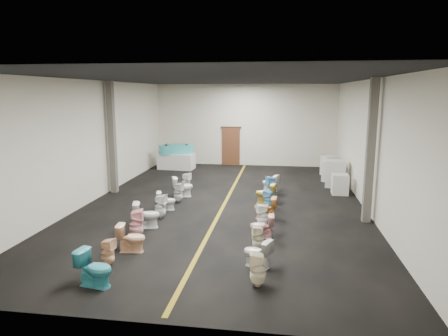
{
  "coord_description": "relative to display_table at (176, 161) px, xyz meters",
  "views": [
    {
      "loc": [
        2.03,
        -14.2,
        4.04
      ],
      "look_at": [
        -0.18,
        1.0,
        1.13
      ],
      "focal_mm": 32.0,
      "sensor_mm": 36.0,
      "label": 1
    }
  ],
  "objects": [
    {
      "name": "wall_front",
      "position": [
        3.54,
        -14.31,
        1.83
      ],
      "size": [
        10.0,
        0.0,
        10.0
      ],
      "primitive_type": "plane",
      "rotation": [
        -1.57,
        0.0,
        0.0
      ],
      "color": "beige",
      "rests_on": "ground"
    },
    {
      "name": "toilet_right_7",
      "position": [
        5.03,
        -6.11,
        -0.04
      ],
      "size": [
        0.8,
        0.54,
        0.75
      ],
      "primitive_type": "imported",
      "rotation": [
        0.0,
        0.0,
        -1.74
      ],
      "color": "gold",
      "rests_on": "floor"
    },
    {
      "name": "toilet_right_6",
      "position": [
        5.17,
        -6.96,
        -0.06
      ],
      "size": [
        0.43,
        0.42,
        0.71
      ],
      "primitive_type": "imported",
      "rotation": [
        0.0,
        0.0,
        -1.99
      ],
      "color": "#68B1D8",
      "rests_on": "floor"
    },
    {
      "name": "toilet_right_2",
      "position": [
        5.04,
        -10.73,
        -0.07
      ],
      "size": [
        0.37,
        0.37,
        0.7
      ],
      "primitive_type": "imported",
      "rotation": [
        0.0,
        0.0,
        -1.4
      ],
      "color": "beige",
      "rests_on": "floor"
    },
    {
      "name": "toilet_right_5",
      "position": [
        5.1,
        -7.98,
        -0.05
      ],
      "size": [
        0.74,
        0.45,
        0.74
      ],
      "primitive_type": "imported",
      "rotation": [
        0.0,
        0.0,
        -1.62
      ],
      "color": "gold",
      "rests_on": "floor"
    },
    {
      "name": "appliance_crate_c",
      "position": [
        7.94,
        -1.87,
        0.05
      ],
      "size": [
        1.06,
        1.06,
        0.94
      ],
      "primitive_type": "cube",
      "rotation": [
        0.0,
        0.0,
        -0.35
      ],
      "color": "silver",
      "rests_on": "floor"
    },
    {
      "name": "bathtub",
      "position": [
        -0.0,
        0.0,
        0.65
      ],
      "size": [
        1.78,
        1.09,
        0.55
      ],
      "rotation": [
        0.0,
        0.0,
        0.36
      ],
      "color": "teal",
      "rests_on": "display_table"
    },
    {
      "name": "toilet_left_6",
      "position": [
        1.64,
        -7.49,
        -0.09
      ],
      "size": [
        0.72,
        0.52,
        0.66
      ],
      "primitive_type": "imported",
      "rotation": [
        0.0,
        0.0,
        1.81
      ],
      "color": "white",
      "rests_on": "floor"
    },
    {
      "name": "appliance_crate_d",
      "position": [
        7.94,
        -0.59,
        0.06
      ],
      "size": [
        0.88,
        0.88,
        0.96
      ],
      "primitive_type": "cube",
      "rotation": [
        0.0,
        0.0,
        0.4
      ],
      "color": "beige",
      "rests_on": "floor"
    },
    {
      "name": "appliance_crate_a",
      "position": [
        7.94,
        -4.35,
        -0.01
      ],
      "size": [
        0.65,
        0.65,
        0.82
      ],
      "primitive_type": "cube",
      "rotation": [
        0.0,
        0.0,
        -0.02
      ],
      "color": "beige",
      "rests_on": "floor"
    },
    {
      "name": "toilet_right_3",
      "position": [
        5.09,
        -9.75,
        -0.07
      ],
      "size": [
        0.69,
        0.42,
        0.68
      ],
      "primitive_type": "imported",
      "rotation": [
        0.0,
        0.0,
        -1.52
      ],
      "color": "#DB9D9F",
      "rests_on": "floor"
    },
    {
      "name": "column_right",
      "position": [
        8.29,
        -7.81,
        1.83
      ],
      "size": [
        0.25,
        0.25,
        4.5
      ],
      "primitive_type": "cube",
      "color": "#59544C",
      "rests_on": "floor"
    },
    {
      "name": "back_door",
      "position": [
        2.74,
        1.63,
        0.63
      ],
      "size": [
        1.0,
        0.1,
        2.1
      ],
      "primitive_type": "cube",
      "color": "#562D19",
      "rests_on": "floor"
    },
    {
      "name": "toilet_left_0",
      "position": [
        1.74,
        -13.12,
        -0.02
      ],
      "size": [
        0.85,
        0.57,
        0.8
      ],
      "primitive_type": "imported",
      "rotation": [
        0.0,
        0.0,
        1.4
      ],
      "color": "teal",
      "rests_on": "floor"
    },
    {
      "name": "toilet_right_8",
      "position": [
        5.21,
        -5.13,
        -0.01
      ],
      "size": [
        0.5,
        0.49,
        0.82
      ],
      "primitive_type": "imported",
      "rotation": [
        0.0,
        0.0,
        -1.16
      ],
      "color": "#6FB9E5",
      "rests_on": "floor"
    },
    {
      "name": "ceiling",
      "position": [
        3.54,
        -6.31,
        4.08
      ],
      "size": [
        16.0,
        16.0,
        0.0
      ],
      "primitive_type": "plane",
      "rotation": [
        3.14,
        0.0,
        0.0
      ],
      "color": "black",
      "rests_on": "ground"
    },
    {
      "name": "toilet_left_8",
      "position": [
        1.76,
        -5.66,
        -0.01
      ],
      "size": [
        0.9,
        0.72,
        0.81
      ],
      "primitive_type": "imported",
      "rotation": [
        0.0,
        0.0,
        1.96
      ],
      "color": "white",
      "rests_on": "floor"
    },
    {
      "name": "door_frame",
      "position": [
        2.74,
        1.64,
        1.7
      ],
      "size": [
        1.15,
        0.08,
        0.1
      ],
      "primitive_type": "cube",
      "color": "#331C11",
      "rests_on": "back_door"
    },
    {
      "name": "column_left",
      "position": [
        -1.21,
        -5.31,
        1.83
      ],
      "size": [
        0.25,
        0.25,
        4.5
      ],
      "primitive_type": "cube",
      "color": "#59544C",
      "rests_on": "floor"
    },
    {
      "name": "wall_right",
      "position": [
        8.54,
        -6.31,
        1.83
      ],
      "size": [
        0.0,
        16.0,
        16.0
      ],
      "primitive_type": "plane",
      "rotation": [
        1.57,
        0.0,
        -1.57
      ],
      "color": "beige",
      "rests_on": "ground"
    },
    {
      "name": "toilet_right_9",
      "position": [
        5.14,
        -4.24,
        -0.07
      ],
      "size": [
        0.78,
        0.61,
        0.7
      ],
      "primitive_type": "imported",
      "rotation": [
        0.0,
        0.0,
        -1.94
      ],
      "color": "white",
      "rests_on": "floor"
    },
    {
      "name": "wall_back",
      "position": [
        3.54,
        1.69,
        1.83
      ],
      "size": [
        10.0,
        0.0,
        10.0
      ],
      "primitive_type": "plane",
      "rotation": [
        1.57,
        0.0,
        0.0
      ],
      "color": "beige",
      "rests_on": "ground"
    },
    {
      "name": "floor",
      "position": [
        3.54,
        -6.31,
        -0.42
      ],
      "size": [
        16.0,
        16.0,
        0.0
      ],
      "primitive_type": "plane",
      "color": "black",
      "rests_on": "ground"
    },
    {
      "name": "toilet_left_4",
      "position": [
        1.58,
        -9.38,
        -0.02
      ],
      "size": [
        0.87,
        0.63,
        0.8
      ],
      "primitive_type": "imported",
      "rotation": [
        0.0,
        0.0,
        1.83
      ],
      "color": "white",
      "rests_on": "floor"
    },
    {
      "name": "appliance_crate_b",
      "position": [
        7.94,
        -3.0,
        0.16
      ],
      "size": [
        0.96,
        0.96,
        1.15
      ],
      "primitive_type": "cube",
      "rotation": [
        0.0,
        0.0,
        -0.16
      ],
      "color": "beige",
      "rests_on": "floor"
    },
    {
      "name": "toilet_right_4",
      "position": [
        5.06,
        -8.83,
        -0.05
      ],
      "size": [
        0.43,
        0.43,
        0.73
      ],
      "primitive_type": "imported",
      "rotation": [
        0.0,
        0.0,
        -1.22
      ],
      "color": "white",
      "rests_on": "floor"
    },
    {
      "name": "wall_left",
      "position": [
        -1.46,
        -6.31,
        1.83
      ],
      "size": [
        0.0,
        16.0,
        16.0
      ],
      "primitive_type": "plane",
      "rotation": [
        1.57,
        0.0,
        1.57
      ],
      "color": "beige",
      "rests_on": "ground"
    },
    {
      "name": "toilet_left_1",
      "position": [
        1.6,
        -12.18,
        -0.07
      ],
      "size": [
        0.35,
        0.35,
        0.69
      ],
      "primitive_type": "imported",
      "rotation": [
        0.0,
        0.0,
        1.46
      ],
      "color": "#EFB98C",
      "rests_on": "floor"
    },
    {
      "name": "display_table",
      "position": [
        0.0,
        0.0,
        0.0
      ],
      "size": [
        1.93,
        1.06,
        0.83
      ],
      "primitive_type": "cube",
      "rotation": [
        0.0,
        0.0,
        -0.07
      ],
      "color": "silver",
      "rests_on": "floor"
    },
    {
      "name": "toilet_left_7",
      "position": [
        1.8,
        -6.5,
        -0.04
      ],
      "size": [
        0.42,
        0.42,
        0.76
      ],
      "primitive_type": "imported",
      "rotation": [
        0.0,
        0.0,
        1.32
      ],
      "color": "silver",
      "rests_on": "floor"
    },
    {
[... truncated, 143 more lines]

